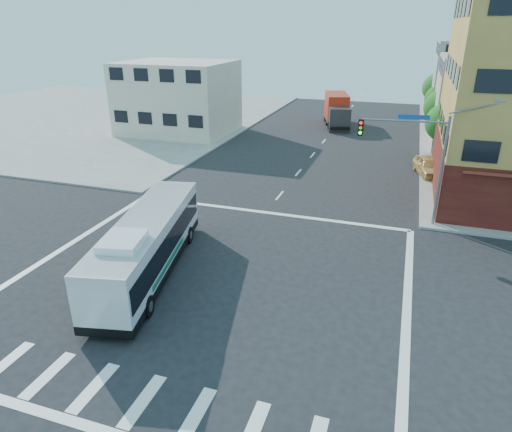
% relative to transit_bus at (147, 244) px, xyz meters
% --- Properties ---
extents(ground, '(120.00, 120.00, 0.00)m').
position_rel_transit_bus_xyz_m(ground, '(3.27, 0.24, -1.67)').
color(ground, black).
rests_on(ground, ground).
extents(sidewalk_nw, '(50.00, 50.00, 0.15)m').
position_rel_transit_bus_xyz_m(sidewalk_nw, '(-31.73, 35.24, -1.59)').
color(sidewalk_nw, gray).
rests_on(sidewalk_nw, ground).
extents(building_east_near, '(12.06, 10.06, 9.00)m').
position_rel_transit_bus_xyz_m(building_east_near, '(20.25, 34.22, 2.84)').
color(building_east_near, tan).
rests_on(building_east_near, ground).
extents(building_east_far, '(12.06, 10.06, 10.00)m').
position_rel_transit_bus_xyz_m(building_east_far, '(20.25, 48.22, 3.34)').
color(building_east_far, '#ABABA6').
rests_on(building_east_far, ground).
extents(building_west, '(12.06, 10.06, 8.00)m').
position_rel_transit_bus_xyz_m(building_west, '(-13.75, 30.22, 2.34)').
color(building_west, beige).
rests_on(building_west, ground).
extents(signal_mast_ne, '(7.91, 1.13, 8.07)m').
position_rel_transit_bus_xyz_m(signal_mast_ne, '(12.35, 10.86, 3.31)').
color(signal_mast_ne, slate).
rests_on(signal_mast_ne, ground).
extents(street_tree_a, '(3.60, 3.60, 5.53)m').
position_rel_transit_bus_xyz_m(street_tree_a, '(15.17, 28.16, 1.92)').
color(street_tree_a, '#362013').
rests_on(street_tree_a, ground).
extents(street_tree_b, '(3.80, 3.80, 5.79)m').
position_rel_transit_bus_xyz_m(street_tree_b, '(15.17, 36.16, 2.09)').
color(street_tree_b, '#362013').
rests_on(street_tree_b, ground).
extents(street_tree_c, '(3.40, 3.40, 5.29)m').
position_rel_transit_bus_xyz_m(street_tree_c, '(15.17, 44.16, 1.79)').
color(street_tree_c, '#362013').
rests_on(street_tree_c, ground).
extents(street_tree_d, '(4.00, 4.00, 6.03)m').
position_rel_transit_bus_xyz_m(street_tree_d, '(15.18, 52.16, 2.21)').
color(street_tree_d, '#362013').
rests_on(street_tree_d, ground).
extents(transit_bus, '(4.81, 11.76, 3.41)m').
position_rel_transit_bus_xyz_m(transit_bus, '(0.00, 0.00, 0.00)').
color(transit_bus, black).
rests_on(transit_bus, ground).
extents(box_truck, '(4.52, 8.81, 3.81)m').
position_rel_transit_bus_xyz_m(box_truck, '(3.21, 39.80, 0.18)').
color(box_truck, '#2A292F').
rests_on(box_truck, ground).
extents(parked_car, '(2.94, 4.91, 1.57)m').
position_rel_transit_bus_xyz_m(parked_car, '(13.93, 22.11, -0.88)').
color(parked_car, '#DAAA58').
rests_on(parked_car, ground).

